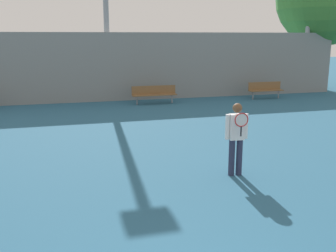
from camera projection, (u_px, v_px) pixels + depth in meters
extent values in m
cylinder|color=#282D47|center=(232.00, 158.00, 8.95)|extent=(0.14, 0.14, 0.85)
cylinder|color=#282D47|center=(239.00, 157.00, 8.99)|extent=(0.14, 0.14, 0.85)
cube|color=white|center=(237.00, 127.00, 8.81)|extent=(0.35, 0.23, 0.58)
cylinder|color=white|center=(227.00, 127.00, 8.77)|extent=(0.10, 0.10, 0.57)
cylinder|color=white|center=(246.00, 126.00, 8.84)|extent=(0.10, 0.10, 0.57)
sphere|color=brown|center=(237.00, 108.00, 8.71)|extent=(0.22, 0.22, 0.22)
cylinder|color=black|center=(241.00, 131.00, 8.55)|extent=(0.03, 0.03, 0.22)
torus|color=red|center=(241.00, 120.00, 8.49)|extent=(0.31, 0.05, 0.31)
cylinder|color=silver|center=(241.00, 120.00, 8.49)|extent=(0.27, 0.03, 0.27)
cube|color=brown|center=(155.00, 95.00, 18.47)|extent=(2.12, 0.40, 0.04)
cylinder|color=gray|center=(137.00, 100.00, 18.30)|extent=(0.06, 0.06, 0.40)
cylinder|color=gray|center=(172.00, 99.00, 18.74)|extent=(0.06, 0.06, 0.40)
cube|color=brown|center=(154.00, 90.00, 18.59)|extent=(2.12, 0.04, 0.40)
cube|color=brown|center=(266.00, 90.00, 20.00)|extent=(1.81, 0.40, 0.04)
cylinder|color=gray|center=(253.00, 95.00, 19.86)|extent=(0.06, 0.06, 0.40)
cylinder|color=gray|center=(278.00, 94.00, 20.24)|extent=(0.06, 0.06, 0.40)
cube|color=brown|center=(265.00, 86.00, 20.12)|extent=(1.81, 0.04, 0.40)
cylinder|color=#939399|center=(106.00, 8.00, 18.82)|extent=(0.26, 0.26, 8.93)
cylinder|color=#939399|center=(309.00, 9.00, 21.35)|extent=(0.24, 0.24, 9.17)
cube|color=gray|center=(85.00, 68.00, 18.70)|extent=(27.17, 0.06, 3.31)
cylinder|color=brown|center=(320.00, 63.00, 23.52)|extent=(0.48, 0.48, 3.11)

